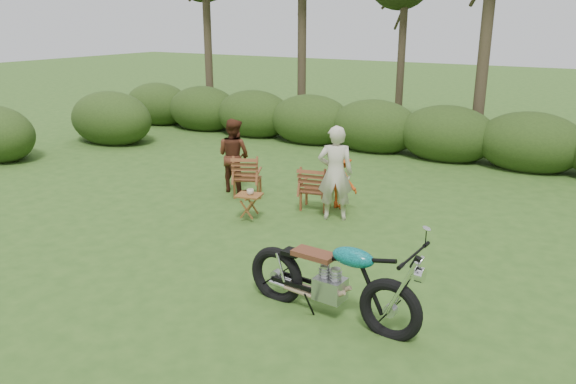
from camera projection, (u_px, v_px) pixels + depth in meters
The scene contains 10 objects.
ground at pixel (247, 303), 7.23m from camera, with size 80.00×80.00×0.00m, color #2C4D19.
tree_line at pixel (487, 5), 13.82m from camera, with size 22.52×11.62×8.14m.
motorcycle at pixel (329, 315), 6.93m from camera, with size 2.24×0.85×1.28m, color #0DAAA9, non-canonical shape.
lawn_chair_right at pixel (315, 209), 10.77m from camera, with size 0.59×0.59×0.85m, color #5F2C17, non-canonical shape.
lawn_chair_left at pixel (248, 196), 11.55m from camera, with size 0.60×0.60×0.88m, color brown, non-canonical shape.
side_table at pixel (249, 207), 10.14m from camera, with size 0.46×0.39×0.47m, color brown, non-canonical shape.
cup at pixel (250, 192), 10.05m from camera, with size 0.13×0.13×0.10m, color beige.
adult_a at pixel (334, 219), 10.24m from camera, with size 0.63×0.41×1.72m, color beige.
adult_b at pixel (235, 191), 11.88m from camera, with size 0.75×0.58×1.54m, color #4C2415.
child at pixel (340, 208), 10.83m from camera, with size 0.70×0.40×1.08m, color #BD4211.
Camera 1 is at (3.77, -5.28, 3.52)m, focal length 35.00 mm.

